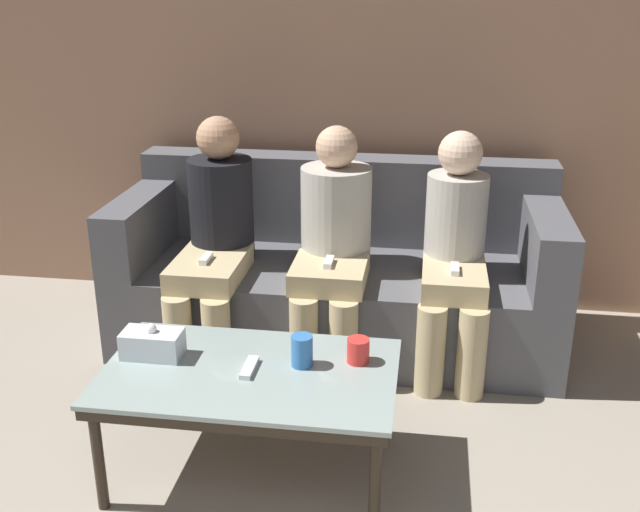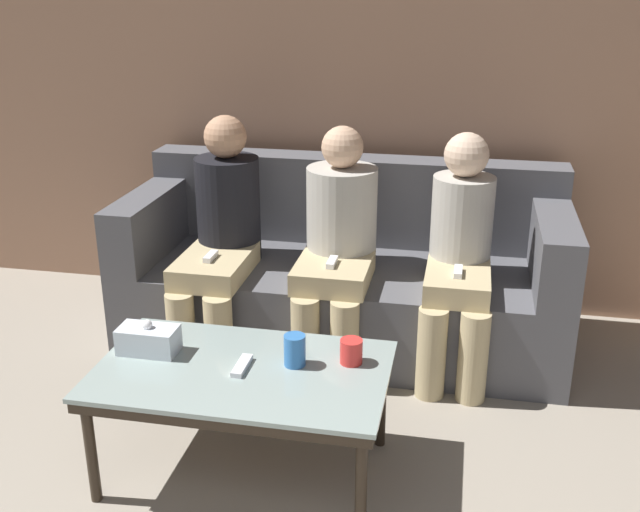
{
  "view_description": "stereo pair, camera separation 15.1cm",
  "coord_description": "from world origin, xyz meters",
  "px_view_note": "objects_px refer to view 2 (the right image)",
  "views": [
    {
      "loc": [
        0.43,
        0.14,
        1.78
      ],
      "look_at": [
        0.0,
        3.01,
        0.67
      ],
      "focal_mm": 42.0,
      "sensor_mm": 36.0,
      "label": 1
    },
    {
      "loc": [
        0.58,
        0.16,
        1.78
      ],
      "look_at": [
        0.0,
        3.01,
        0.67
      ],
      "focal_mm": 42.0,
      "sensor_mm": 36.0,
      "label": 2
    }
  ],
  "objects_px": {
    "seated_person_left_end": "(222,231)",
    "coffee_table": "(243,378)",
    "tissue_box": "(148,339)",
    "seated_person_mid_left": "(338,239)",
    "couch": "(345,276)",
    "cup_near_left": "(295,350)",
    "cup_near_right": "(351,351)",
    "seated_person_mid_right": "(460,251)",
    "game_remote": "(242,366)"
  },
  "relations": [
    {
      "from": "game_remote",
      "to": "seated_person_mid_right",
      "type": "bearing_deg",
      "value": 53.19
    },
    {
      "from": "seated_person_left_end",
      "to": "seated_person_mid_right",
      "type": "bearing_deg",
      "value": 0.23
    },
    {
      "from": "seated_person_left_end",
      "to": "coffee_table",
      "type": "bearing_deg",
      "value": -67.99
    },
    {
      "from": "seated_person_mid_left",
      "to": "game_remote",
      "type": "bearing_deg",
      "value": -99.64
    },
    {
      "from": "cup_near_right",
      "to": "tissue_box",
      "type": "distance_m",
      "value": 0.76
    },
    {
      "from": "seated_person_mid_left",
      "to": "seated_person_left_end",
      "type": "bearing_deg",
      "value": -177.72
    },
    {
      "from": "couch",
      "to": "seated_person_left_end",
      "type": "xyz_separation_m",
      "value": [
        -0.57,
        -0.23,
        0.28
      ]
    },
    {
      "from": "tissue_box",
      "to": "seated_person_left_end",
      "type": "bearing_deg",
      "value": 91.15
    },
    {
      "from": "tissue_box",
      "to": "seated_person_mid_left",
      "type": "bearing_deg",
      "value": 60.06
    },
    {
      "from": "cup_near_right",
      "to": "game_remote",
      "type": "xyz_separation_m",
      "value": [
        -0.38,
        -0.12,
        -0.04
      ]
    },
    {
      "from": "coffee_table",
      "to": "tissue_box",
      "type": "relative_size",
      "value": 4.8
    },
    {
      "from": "tissue_box",
      "to": "seated_person_mid_left",
      "type": "distance_m",
      "value": 1.1
    },
    {
      "from": "tissue_box",
      "to": "cup_near_left",
      "type": "bearing_deg",
      "value": 1.19
    },
    {
      "from": "cup_near_right",
      "to": "tissue_box",
      "type": "bearing_deg",
      "value": -174.88
    },
    {
      "from": "cup_near_left",
      "to": "game_remote",
      "type": "distance_m",
      "value": 0.2
    },
    {
      "from": "couch",
      "to": "cup_near_left",
      "type": "height_order",
      "value": "couch"
    },
    {
      "from": "tissue_box",
      "to": "seated_person_mid_right",
      "type": "height_order",
      "value": "seated_person_mid_right"
    },
    {
      "from": "cup_near_right",
      "to": "coffee_table",
      "type": "bearing_deg",
      "value": -162.56
    },
    {
      "from": "seated_person_left_end",
      "to": "couch",
      "type": "bearing_deg",
      "value": 22.09
    },
    {
      "from": "couch",
      "to": "seated_person_left_end",
      "type": "distance_m",
      "value": 0.67
    },
    {
      "from": "cup_near_left",
      "to": "seated_person_mid_right",
      "type": "height_order",
      "value": "seated_person_mid_right"
    },
    {
      "from": "cup_near_left",
      "to": "seated_person_mid_right",
      "type": "bearing_deg",
      "value": 58.9
    },
    {
      "from": "game_remote",
      "to": "seated_person_left_end",
      "type": "bearing_deg",
      "value": 112.01
    },
    {
      "from": "cup_near_right",
      "to": "couch",
      "type": "bearing_deg",
      "value": 100.79
    },
    {
      "from": "seated_person_mid_right",
      "to": "seated_person_left_end",
      "type": "bearing_deg",
      "value": -179.77
    },
    {
      "from": "seated_person_left_end",
      "to": "seated_person_mid_left",
      "type": "relative_size",
      "value": 1.03
    },
    {
      "from": "tissue_box",
      "to": "seated_person_mid_left",
      "type": "height_order",
      "value": "seated_person_mid_left"
    },
    {
      "from": "couch",
      "to": "seated_person_mid_right",
      "type": "distance_m",
      "value": 0.66
    },
    {
      "from": "cup_near_right",
      "to": "game_remote",
      "type": "height_order",
      "value": "cup_near_right"
    },
    {
      "from": "cup_near_left",
      "to": "seated_person_mid_left",
      "type": "distance_m",
      "value": 0.95
    },
    {
      "from": "cup_near_right",
      "to": "seated_person_mid_left",
      "type": "relative_size",
      "value": 0.08
    },
    {
      "from": "seated_person_mid_left",
      "to": "seated_person_mid_right",
      "type": "height_order",
      "value": "seated_person_mid_left"
    },
    {
      "from": "seated_person_mid_left",
      "to": "seated_person_mid_right",
      "type": "relative_size",
      "value": 1.01
    },
    {
      "from": "coffee_table",
      "to": "cup_near_left",
      "type": "bearing_deg",
      "value": 19.15
    },
    {
      "from": "coffee_table",
      "to": "game_remote",
      "type": "xyz_separation_m",
      "value": [
        -0.0,
        -0.0,
        0.05
      ]
    },
    {
      "from": "seated_person_mid_left",
      "to": "coffee_table",
      "type": "bearing_deg",
      "value": -99.64
    },
    {
      "from": "seated_person_mid_left",
      "to": "couch",
      "type": "bearing_deg",
      "value": 90.0
    },
    {
      "from": "couch",
      "to": "cup_near_right",
      "type": "distance_m",
      "value": 1.12
    },
    {
      "from": "seated_person_mid_left",
      "to": "seated_person_mid_right",
      "type": "bearing_deg",
      "value": -1.82
    },
    {
      "from": "tissue_box",
      "to": "game_remote",
      "type": "xyz_separation_m",
      "value": [
        0.38,
        -0.05,
        -0.04
      ]
    },
    {
      "from": "seated_person_mid_right",
      "to": "coffee_table",
      "type": "bearing_deg",
      "value": -126.81
    },
    {
      "from": "seated_person_left_end",
      "to": "seated_person_mid_right",
      "type": "relative_size",
      "value": 1.03
    },
    {
      "from": "couch",
      "to": "coffee_table",
      "type": "height_order",
      "value": "couch"
    },
    {
      "from": "coffee_table",
      "to": "cup_near_right",
      "type": "relative_size",
      "value": 11.47
    },
    {
      "from": "couch",
      "to": "seated_person_mid_left",
      "type": "bearing_deg",
      "value": -90.0
    },
    {
      "from": "cup_near_right",
      "to": "seated_person_mid_left",
      "type": "xyz_separation_m",
      "value": [
        -0.21,
        0.89,
        0.11
      ]
    },
    {
      "from": "tissue_box",
      "to": "seated_person_mid_left",
      "type": "relative_size",
      "value": 0.2
    },
    {
      "from": "couch",
      "to": "seated_person_mid_right",
      "type": "relative_size",
      "value": 1.95
    },
    {
      "from": "coffee_table",
      "to": "seated_person_mid_right",
      "type": "bearing_deg",
      "value": 53.19
    },
    {
      "from": "cup_near_left",
      "to": "seated_person_left_end",
      "type": "xyz_separation_m",
      "value": [
        -0.58,
        0.92,
        0.1
      ]
    }
  ]
}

